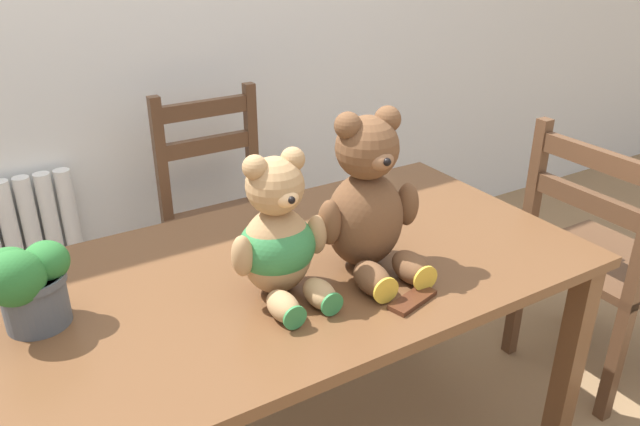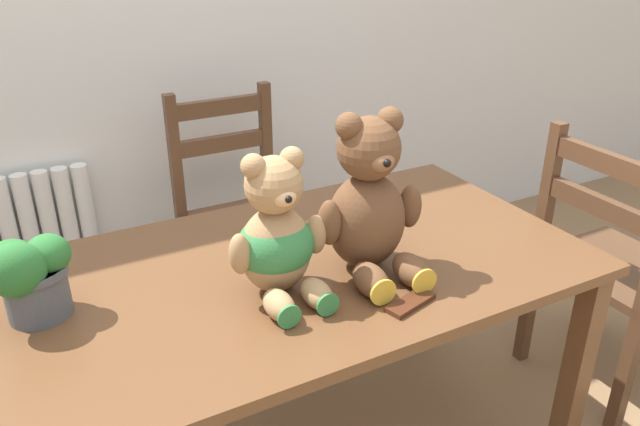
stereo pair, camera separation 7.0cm
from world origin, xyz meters
TOP-DOWN VIEW (x-y plane):
  - radiator at (-0.61, 1.50)m, footprint 0.62×0.10m
  - dining_table at (0.00, 0.40)m, footprint 1.51×0.80m
  - wooden_chair_behind at (0.17, 1.20)m, footprint 0.41×0.42m
  - wooden_chair_side at (1.11, 0.28)m, footprint 0.39×0.45m
  - teddy_bear_left at (-0.07, 0.31)m, footprint 0.24×0.24m
  - teddy_bear_right at (0.17, 0.31)m, footprint 0.28×0.28m
  - potted_plant at (-0.57, 0.46)m, footprint 0.17×0.16m
  - chocolate_bar at (0.16, 0.12)m, footprint 0.13×0.08m

SIDE VIEW (x-z plane):
  - radiator at x=-0.61m, z-range -0.03..0.63m
  - wooden_chair_side at x=1.11m, z-range 0.00..0.91m
  - wooden_chair_behind at x=0.17m, z-range 0.00..0.92m
  - dining_table at x=0.00m, z-range 0.26..0.97m
  - chocolate_bar at x=0.16m, z-range 0.70..0.72m
  - potted_plant at x=-0.57m, z-range 0.71..0.91m
  - teddy_bear_left at x=-0.07m, z-range 0.67..1.01m
  - teddy_bear_right at x=0.17m, z-range 0.68..1.07m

